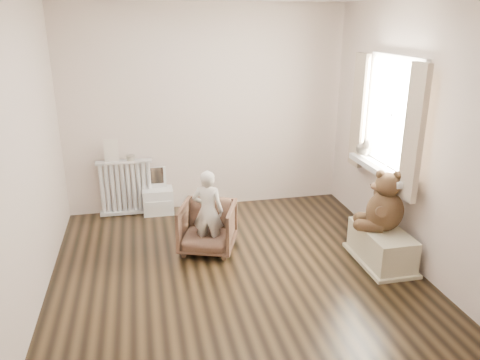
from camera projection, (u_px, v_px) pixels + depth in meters
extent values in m
cube|color=black|center=(235.00, 270.00, 4.73)|extent=(3.60, 3.60, 0.01)
cube|color=silver|center=(206.00, 110.00, 5.96)|extent=(3.60, 0.02, 2.60)
cube|color=silver|center=(299.00, 227.00, 2.64)|extent=(3.60, 0.02, 2.60)
cube|color=silver|center=(25.00, 157.00, 3.94)|extent=(0.02, 3.60, 2.60)
cube|color=silver|center=(411.00, 136.00, 4.66)|extent=(0.02, 3.60, 2.60)
cube|color=white|center=(394.00, 115.00, 4.88)|extent=(0.03, 0.90, 1.10)
cube|color=silver|center=(380.00, 169.00, 5.05)|extent=(0.22, 1.10, 0.06)
cube|color=#C4B195|center=(414.00, 134.00, 4.35)|extent=(0.06, 0.26, 1.30)
cube|color=#C4B195|center=(359.00, 111.00, 5.40)|extent=(0.06, 0.26, 1.30)
cube|color=silver|center=(126.00, 186.00, 5.93)|extent=(0.69, 0.13, 0.73)
cube|color=beige|center=(111.00, 150.00, 5.75)|extent=(0.17, 0.02, 0.28)
cylinder|color=#A59E8C|center=(131.00, 158.00, 5.83)|extent=(0.10, 0.10, 0.06)
cube|color=silver|center=(158.00, 193.00, 6.02)|extent=(0.39, 0.28, 0.61)
imported|color=brown|center=(208.00, 227.00, 5.06)|extent=(0.73, 0.74, 0.53)
imported|color=beige|center=(208.00, 211.00, 4.94)|extent=(0.39, 0.32, 0.91)
cube|color=beige|center=(382.00, 244.00, 4.83)|extent=(0.41, 0.77, 0.36)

